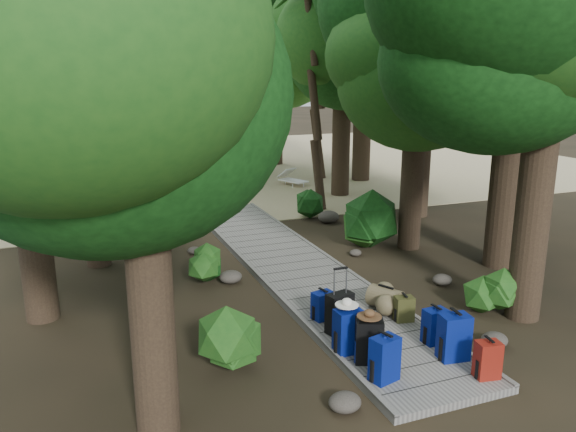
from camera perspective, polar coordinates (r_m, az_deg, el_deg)
name	(u,v)px	position (r m, az deg, el deg)	size (l,w,h in m)	color
ground	(309,282)	(12.03, 2.15, -6.73)	(120.00, 120.00, 0.00)	#322619
sand_beach	(174,168)	(27.01, -11.55, 4.85)	(40.00, 22.00, 0.02)	tan
boardwalk	(292,265)	(12.88, 0.37, -5.00)	(2.00, 12.00, 0.12)	gray
backpack_left_a	(385,357)	(8.18, 9.79, -13.90)	(0.39, 0.27, 0.72)	#080F80
backpack_left_b	(369,339)	(8.61, 8.24, -12.24)	(0.40, 0.29, 0.75)	black
backpack_left_c	(348,329)	(8.85, 6.14, -11.32)	(0.41, 0.30, 0.77)	#080F80
backpack_left_d	(323,304)	(9.96, 3.58, -8.91)	(0.36, 0.26, 0.55)	#080F80
backpack_right_a	(488,358)	(8.64, 19.63, -13.42)	(0.34, 0.24, 0.60)	maroon
backpack_right_b	(454,335)	(8.95, 16.52, -11.48)	(0.44, 0.31, 0.79)	#080F80
backpack_right_c	(435,324)	(9.41, 14.73, -10.59)	(0.37, 0.26, 0.62)	#080F80
backpack_right_d	(404,307)	(10.09, 11.70, -9.09)	(0.32, 0.23, 0.49)	#3B3B1B
duffel_right_khaki	(385,298)	(10.52, 9.86, -8.22)	(0.41, 0.61, 0.41)	brown
suitcase_on_boardwalk	(340,313)	(9.47, 5.26, -9.79)	(0.44, 0.24, 0.69)	black
lone_suitcase_on_sand	(221,191)	(19.52, -6.87, 2.58)	(0.46, 0.26, 0.73)	black
hat_brown	(369,313)	(8.39, 8.26, -9.74)	(0.37, 0.37, 0.11)	#51351E
hat_white	(347,301)	(8.67, 6.01, -8.63)	(0.36, 0.36, 0.12)	silver
kayak	(124,194)	(20.63, -16.31, 2.20)	(0.76, 3.46, 0.35)	#AF2F0F
sun_lounger	(293,178)	(22.18, 0.54, 3.90)	(0.58, 1.80, 0.58)	silver
tree_right_a	(548,78)	(10.39, 24.89, 12.61)	(5.09, 5.09, 8.48)	black
tree_right_b	(524,13)	(13.31, 22.88, 18.44)	(6.18, 6.18, 11.04)	black
tree_right_c	(417,89)	(14.03, 12.98, 12.50)	(4.58, 4.58, 7.92)	black
tree_right_d	(425,14)	(17.59, 13.76, 19.32)	(6.51, 6.51, 11.94)	black
tree_right_e	(343,64)	(20.14, 5.59, 15.08)	(5.12, 5.12, 9.22)	black
tree_right_f	(365,49)	(23.21, 7.79, 16.46)	(5.87, 5.87, 10.47)	black
tree_left_a	(139,119)	(6.36, -14.88, 9.53)	(4.61, 4.61, 7.68)	black
tree_left_b	(16,86)	(10.41, -25.87, 11.80)	(4.57, 4.57, 8.23)	black
tree_left_c	(85,95)	(13.11, -19.97, 11.52)	(4.45, 4.45, 7.74)	black
tree_back_a	(134,73)	(24.89, -15.39, 13.82)	(4.99, 4.99, 8.63)	black
tree_back_b	(209,60)	(26.97, -8.02, 15.47)	(5.51, 5.51, 9.85)	black
tree_back_c	(276,72)	(27.18, -1.24, 14.43)	(4.86, 4.86, 8.75)	black
tree_back_d	(38,75)	(25.36, -24.08, 12.95)	(5.10, 5.10, 8.50)	black
palm_right_a	(323,103)	(18.09, 3.63, 11.34)	(3.98, 3.98, 6.78)	#103C12
palm_right_b	(320,72)	(23.65, 3.27, 14.36)	(4.50, 4.50, 8.69)	#103C12
palm_right_c	(249,103)	(23.42, -3.95, 11.37)	(3.93, 3.93, 6.26)	#103C12
palm_left_a	(66,92)	(16.89, -21.60, 11.65)	(4.80, 4.80, 7.64)	#103C12
rock_left_a	(345,402)	(7.80, 5.80, -18.31)	(0.44, 0.40, 0.24)	#4C473F
rock_left_b	(226,335)	(9.57, -6.34, -11.91)	(0.38, 0.34, 0.21)	#4C473F
rock_left_c	(231,277)	(12.00, -5.84, -6.17)	(0.48, 0.44, 0.27)	#4C473F
rock_left_d	(194,250)	(14.01, -9.52, -3.46)	(0.32, 0.29, 0.18)	#4C473F
rock_right_a	(494,340)	(9.89, 20.23, -11.74)	(0.44, 0.40, 0.24)	#4C473F
rock_right_b	(442,280)	(12.27, 15.40, -6.26)	(0.42, 0.38, 0.23)	#4C473F
rock_right_c	(356,253)	(13.77, 6.88, -3.72)	(0.30, 0.27, 0.16)	#4C473F
rock_right_d	(329,217)	(16.71, 4.14, -0.07)	(0.64, 0.58, 0.35)	#4C473F
shrub_left_a	(226,340)	(8.59, -6.29, -12.45)	(1.03, 1.03, 0.93)	#1C4F17
shrub_left_b	(209,266)	(11.99, -8.05, -5.01)	(0.85, 0.85, 0.76)	#1C4F17
shrub_left_c	(132,221)	(15.33, -15.57, -0.46)	(1.22, 1.22, 1.10)	#1C4F17
shrub_right_a	(495,291)	(11.07, 20.27, -7.15)	(0.97, 0.97, 0.88)	#1C4F17
shrub_right_b	(363,222)	(14.31, 7.58, -0.58)	(1.49, 1.49, 1.34)	#1C4F17
shrub_right_c	(310,204)	(17.16, 2.27, 1.20)	(0.95, 0.95, 0.86)	#1C4F17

